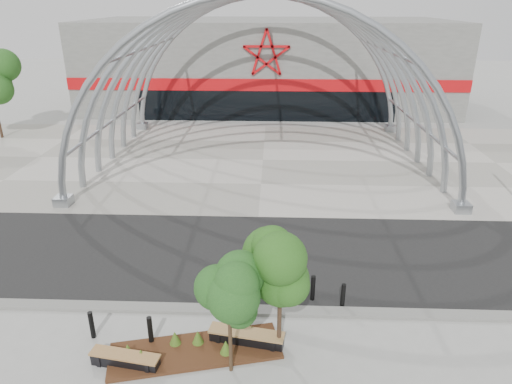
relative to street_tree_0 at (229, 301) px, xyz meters
name	(u,v)px	position (x,y,z in m)	size (l,w,h in m)	color
ground	(251,307)	(0.44, 2.90, -2.39)	(140.00, 140.00, 0.00)	#989893
road	(256,254)	(0.44, 6.40, -2.38)	(140.00, 7.00, 0.02)	black
forecourt	(263,160)	(0.44, 18.40, -2.37)	(60.00, 17.00, 0.04)	gray
kerb	(251,310)	(0.44, 2.65, -2.33)	(60.00, 0.50, 0.12)	slate
arena_building	(268,63)	(0.44, 36.35, 1.60)	(34.00, 15.24, 8.00)	slate
vault_canopy	(263,160)	(0.44, 18.40, -2.37)	(20.80, 15.80, 20.36)	#979DA2
planting_bed	(193,348)	(-1.19, 0.68, -2.26)	(5.27, 2.67, 0.53)	#35180D
street_tree_0	(229,301)	(0.00, 0.00, 0.00)	(1.46, 1.46, 3.32)	black
street_tree_1	(281,272)	(1.36, 0.89, 0.35)	(1.61, 1.61, 3.80)	black
bench_0	(125,360)	(-3.04, 0.04, -2.18)	(2.09, 0.79, 0.43)	black
bench_1	(247,338)	(0.38, 1.07, -2.15)	(2.35, 0.90, 0.48)	black
bollard_0	(92,325)	(-4.41, 1.21, -1.91)	(0.15, 0.15, 0.94)	black
bollard_1	(150,331)	(-2.53, 0.99, -1.90)	(0.16, 0.16, 0.98)	black
bollard_2	(224,292)	(-0.49, 3.03, -1.87)	(0.16, 0.16, 1.03)	black
bollard_3	(343,296)	(3.54, 3.01, -1.92)	(0.15, 0.15, 0.93)	black
bollard_4	(313,288)	(2.55, 3.40, -1.90)	(0.15, 0.15, 0.97)	black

